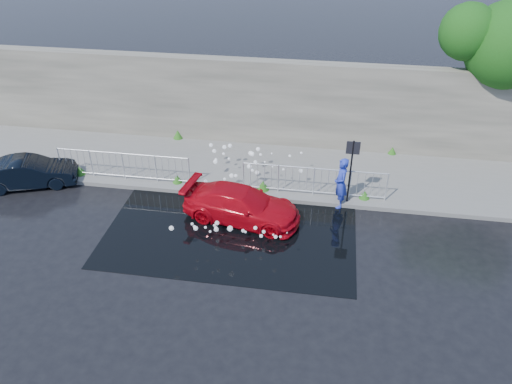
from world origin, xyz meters
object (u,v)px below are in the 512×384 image
red_car (242,205)px  person (341,183)px  sign_post (351,162)px  dark_car (29,172)px

red_car → person: bearing=-58.0°
sign_post → red_car: (-3.47, -1.39, -1.16)m
red_car → dark_car: 8.13m
sign_post → red_car: 3.91m
sign_post → red_car: bearing=-158.2°
dark_car → person: (11.28, 0.40, 0.38)m
sign_post → dark_car: size_ratio=0.75×
sign_post → red_car: sign_post is taller
red_car → dark_car: bearing=93.8°
red_car → sign_post: bearing=-58.1°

